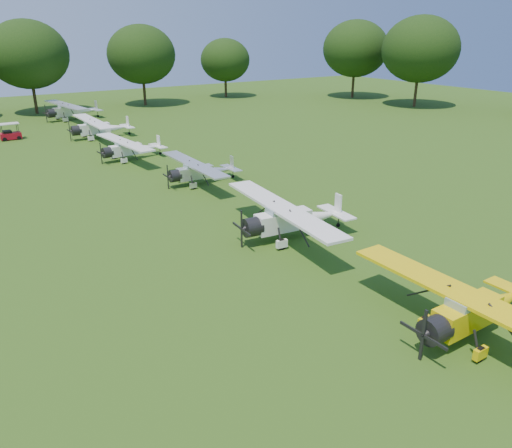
{
  "coord_description": "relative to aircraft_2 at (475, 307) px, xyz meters",
  "views": [
    {
      "loc": [
        -15.58,
        -22.19,
        11.48
      ],
      "look_at": [
        -1.52,
        -0.66,
        1.4
      ],
      "focal_mm": 35.0,
      "sensor_mm": 36.0,
      "label": 1
    }
  ],
  "objects": [
    {
      "name": "ground",
      "position": [
        -1.05,
        12.6,
        -1.24
      ],
      "size": [
        160.0,
        160.0,
        0.0
      ],
      "primitive_type": "plane",
      "color": "#204B12",
      "rests_on": "ground"
    },
    {
      "name": "aircraft_3",
      "position": [
        -0.06,
        12.05,
        0.05
      ],
      "size": [
        7.06,
        11.24,
        2.21
      ],
      "rotation": [
        0.0,
        0.0,
        -0.1
      ],
      "color": "white",
      "rests_on": "ground"
    },
    {
      "name": "aircraft_4",
      "position": [
        0.55,
        24.78,
        -0.14
      ],
      "size": [
        6.02,
        9.56,
        1.89
      ],
      "rotation": [
        0.0,
        0.0,
        -0.02
      ],
      "color": "silver",
      "rests_on": "ground"
    },
    {
      "name": "aircraft_6",
      "position": [
        -0.8,
        46.88,
        0.04
      ],
      "size": [
        6.98,
        11.08,
        2.19
      ],
      "rotation": [
        0.0,
        0.0,
        0.0
      ],
      "color": "white",
      "rests_on": "ground"
    },
    {
      "name": "aircraft_2",
      "position": [
        0.0,
        0.0,
        0.0
      ],
      "size": [
        6.76,
        10.73,
        2.13
      ],
      "rotation": [
        0.0,
        0.0,
        0.0
      ],
      "color": "yellow",
      "rests_on": "ground"
    },
    {
      "name": "tree_belt",
      "position": [
        2.52,
        12.76,
        6.79
      ],
      "size": [
        137.36,
        130.27,
        14.52
      ],
      "color": "#322113",
      "rests_on": "ground"
    },
    {
      "name": "aircraft_7",
      "position": [
        -0.29,
        60.9,
        0.11
      ],
      "size": [
        7.45,
        11.82,
        2.32
      ],
      "rotation": [
        0.0,
        0.0,
        0.13
      ],
      "color": "silver",
      "rests_on": "ground"
    },
    {
      "name": "aircraft_5",
      "position": [
        -1.34,
        35.39,
        -0.1
      ],
      "size": [
        6.25,
        9.95,
        1.96
      ],
      "rotation": [
        0.0,
        0.0,
        0.09
      ],
      "color": "white",
      "rests_on": "ground"
    },
    {
      "name": "golf_cart",
      "position": [
        -9.41,
        51.33,
        -0.64
      ],
      "size": [
        2.16,
        1.37,
        1.81
      ],
      "rotation": [
        0.0,
        0.0,
        0.02
      ],
      "color": "#A20B1B",
      "rests_on": "ground"
    }
  ]
}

